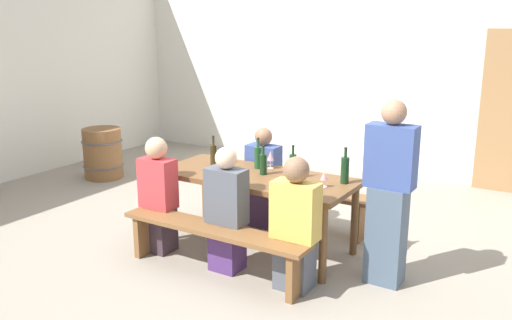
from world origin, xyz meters
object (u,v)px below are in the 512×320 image
object	(u,v)px
wine_bottle_1	(293,166)
bench_far	(290,195)
wine_glass_0	(271,156)
wine_bottle_2	(214,154)
standing_host	(389,197)
tasting_table	(256,183)
seated_guest_far_0	(263,180)
seated_guest_near_2	(295,227)
wine_bottle_3	(258,157)
seated_guest_near_0	(158,197)
wine_glass_2	(228,157)
bench_near	(213,237)
wine_barrel	(103,153)
wine_bottle_4	(263,164)
seated_guest_near_1	(227,213)
wine_bottle_0	(345,170)
wine_glass_1	(324,176)

from	to	relation	value
wine_bottle_1	bench_far	bearing A→B (deg)	119.57
wine_bottle_1	wine_glass_0	distance (m)	0.40
wine_bottle_2	standing_host	distance (m)	1.93
tasting_table	seated_guest_far_0	bearing A→B (deg)	114.30
tasting_table	seated_guest_near_2	size ratio (longest dim) A/B	1.69
wine_bottle_3	seated_guest_near_0	bearing A→B (deg)	-129.53
bench_far	wine_glass_2	xyz separation A→B (m)	(-0.38, -0.63, 0.51)
wine_bottle_1	seated_guest_far_0	size ratio (longest dim) A/B	0.29
seated_guest_near_2	wine_bottle_1	bearing A→B (deg)	29.98
bench_far	wine_bottle_3	xyz separation A→B (m)	(-0.11, -0.49, 0.52)
seated_guest_near_0	bench_near	bearing A→B (deg)	-101.17
tasting_table	wine_barrel	world-z (taller)	tasting_table
wine_bottle_4	seated_guest_near_2	xyz separation A→B (m)	(0.68, -0.62, -0.31)
seated_guest_near_1	seated_guest_far_0	world-z (taller)	seated_guest_near_1
bench_far	wine_bottle_0	size ratio (longest dim) A/B	5.44
wine_barrel	wine_bottle_0	bearing A→B (deg)	-10.95
standing_host	wine_glass_1	bearing A→B (deg)	-3.36
wine_bottle_1	wine_glass_2	distance (m)	0.74
wine_glass_2	seated_guest_near_0	bearing A→B (deg)	-120.38
wine_bottle_2	bench_near	bearing A→B (deg)	-54.58
bench_far	wine_barrel	world-z (taller)	wine_barrel
wine_glass_1	standing_host	bearing A→B (deg)	-3.36
wine_barrel	wine_bottle_1	bearing A→B (deg)	-14.04
bench_near	wine_glass_2	xyz separation A→B (m)	(-0.38, 0.80, 0.51)
wine_bottle_1	seated_guest_near_0	xyz separation A→B (m)	(-1.11, -0.65, -0.32)
wine_bottle_3	wine_bottle_4	xyz separation A→B (m)	(0.16, -0.17, -0.01)
tasting_table	seated_guest_near_0	size ratio (longest dim) A/B	1.70
wine_bottle_2	wine_glass_2	distance (m)	0.20
wine_bottle_3	seated_guest_far_0	size ratio (longest dim) A/B	0.29
standing_host	wine_bottle_3	bearing A→B (deg)	-10.57
wine_glass_2	standing_host	distance (m)	1.73
bench_far	wine_glass_1	size ratio (longest dim) A/B	12.71
wine_bottle_4	seated_guest_near_2	world-z (taller)	seated_guest_near_2
tasting_table	seated_guest_near_2	bearing A→B (deg)	-37.64
wine_glass_2	seated_guest_far_0	size ratio (longest dim) A/B	0.14
wine_bottle_1	wine_glass_1	distance (m)	0.39
wine_bottle_0	seated_guest_far_0	size ratio (longest dim) A/B	0.31
wine_glass_2	wine_barrel	world-z (taller)	wine_glass_2
wine_bottle_4	wine_glass_2	size ratio (longest dim) A/B	1.83
wine_bottle_1	wine_bottle_3	bearing A→B (deg)	164.05
wine_bottle_1	wine_glass_2	world-z (taller)	wine_bottle_1
wine_glass_1	seated_guest_near_0	xyz separation A→B (m)	(-1.49, -0.55, -0.30)
tasting_table	wine_bottle_3	xyz separation A→B (m)	(-0.11, 0.22, 0.20)
wine_bottle_1	wine_bottle_4	distance (m)	0.31
wine_bottle_0	wine_glass_0	world-z (taller)	wine_bottle_0
wine_bottle_3	seated_guest_near_1	bearing A→B (deg)	-78.98
bench_near	bench_far	xyz separation A→B (m)	(0.00, 1.43, 0.00)
wine_bottle_1	wine_barrel	world-z (taller)	wine_bottle_1
seated_guest_near_1	standing_host	xyz separation A→B (m)	(1.30, 0.51, 0.23)
tasting_table	standing_host	world-z (taller)	standing_host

